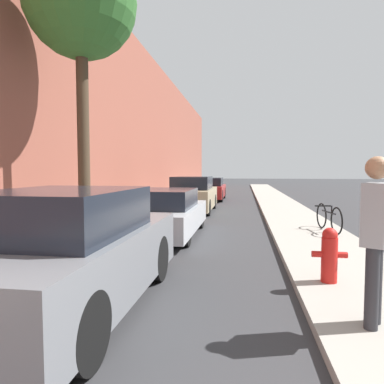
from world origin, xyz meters
name	(u,v)px	position (x,y,z in m)	size (l,w,h in m)	color
ground_plane	(217,210)	(0.00, 16.00, 0.00)	(120.00, 120.00, 0.00)	#333335
sidewalk_left	(153,208)	(-2.90, 16.00, 0.06)	(2.00, 52.00, 0.12)	#9E998E
sidewalk_right	(285,210)	(2.90, 16.00, 0.06)	(2.00, 52.00, 0.12)	#9E998E
building_facade_left	(123,121)	(-4.25, 16.00, 3.98)	(0.70, 52.00, 7.96)	brown
parked_car_grey	(69,253)	(-0.97, 4.96, 0.72)	(1.79, 3.99, 1.51)	black
parked_car_silver	(163,213)	(-0.97, 9.89, 0.60)	(1.84, 4.12, 1.24)	black
parked_car_champagne	(193,195)	(-0.96, 15.23, 0.70)	(1.71, 4.16, 1.49)	black
parked_car_red	(209,189)	(-0.85, 21.09, 0.64)	(1.72, 4.17, 1.32)	black
street_tree_near	(81,5)	(-2.36, 8.23, 5.30)	(2.41, 2.41, 6.45)	#423323
fire_hydrant	(329,254)	(2.39, 6.18, 0.53)	(0.49, 0.22, 0.79)	red
pedestrian	(375,230)	(2.50, 4.78, 1.12)	(0.39, 0.47, 1.76)	#2D2D33
bicycle	(329,218)	(3.39, 10.52, 0.48)	(0.44, 1.71, 0.70)	black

